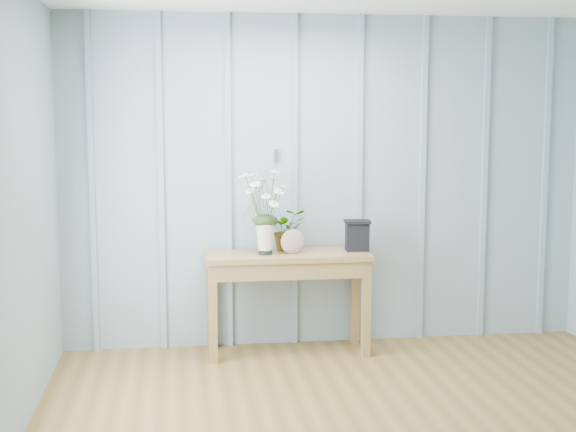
{
  "coord_description": "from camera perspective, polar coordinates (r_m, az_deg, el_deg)",
  "views": [
    {
      "loc": [
        -1.13,
        -3.74,
        1.78
      ],
      "look_at": [
        -0.34,
        1.94,
        1.03
      ],
      "focal_mm": 50.0,
      "sensor_mm": 36.0,
      "label": 1
    }
  ],
  "objects": [
    {
      "name": "daisy_vase",
      "position": [
        5.77,
        -1.63,
        1.17
      ],
      "size": [
        0.45,
        0.34,
        0.64
      ],
      "color": "black",
      "rests_on": "sideboard"
    },
    {
      "name": "felt_disc_vessel",
      "position": [
        5.83,
        0.34,
        -1.84
      ],
      "size": [
        0.18,
        0.07,
        0.18
      ],
      "primitive_type": "ellipsoid",
      "rotation": [
        0.0,
        0.0,
        0.1
      ],
      "color": "#833E4F",
      "rests_on": "sideboard"
    },
    {
      "name": "room_shell",
      "position": [
        4.79,
        5.83,
        9.89
      ],
      "size": [
        4.0,
        4.5,
        2.5
      ],
      "color": "#92ABB5",
      "rests_on": "ground"
    },
    {
      "name": "spider_plant",
      "position": [
        5.97,
        -0.07,
        -0.96
      ],
      "size": [
        0.3,
        0.26,
        0.31
      ],
      "primitive_type": "imported",
      "rotation": [
        0.0,
        0.0,
        0.05
      ],
      "color": "#233618",
      "rests_on": "sideboard"
    },
    {
      "name": "sideboard",
      "position": [
        5.9,
        -0.07,
        -3.74
      ],
      "size": [
        1.2,
        0.45,
        0.75
      ],
      "color": "olive",
      "rests_on": "ground"
    },
    {
      "name": "carved_box",
      "position": [
        5.98,
        4.95,
        -1.36
      ],
      "size": [
        0.2,
        0.16,
        0.23
      ],
      "color": "black",
      "rests_on": "sideboard"
    }
  ]
}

